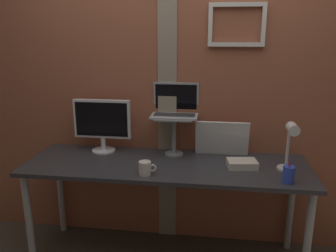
% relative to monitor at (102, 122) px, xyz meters
% --- Properties ---
extents(brick_wall_back, '(3.50, 0.16, 2.64)m').
position_rel_monitor_xyz_m(brick_wall_back, '(0.59, 0.18, 0.31)').
color(brick_wall_back, '#9E563D').
rests_on(brick_wall_back, ground_plane).
extents(desk, '(2.01, 0.63, 0.77)m').
position_rel_monitor_xyz_m(desk, '(0.52, -0.20, -0.32)').
color(desk, '#333338').
rests_on(desk, ground_plane).
extents(monitor, '(0.44, 0.18, 0.41)m').
position_rel_monitor_xyz_m(monitor, '(0.00, 0.00, 0.00)').
color(monitor, white).
rests_on(monitor, desk).
extents(laptop_stand, '(0.28, 0.22, 0.30)m').
position_rel_monitor_xyz_m(laptop_stand, '(0.56, 0.00, -0.04)').
color(laptop_stand, gray).
rests_on(laptop_stand, desk).
extents(laptop, '(0.35, 0.24, 0.24)m').
position_rel_monitor_xyz_m(laptop, '(0.56, 0.06, 0.13)').
color(laptop, '#ADB2B7').
rests_on(laptop, laptop_stand).
extents(whiteboard_panel, '(0.40, 0.07, 0.27)m').
position_rel_monitor_xyz_m(whiteboard_panel, '(0.92, 0.03, -0.11)').
color(whiteboard_panel, white).
rests_on(whiteboard_panel, desk).
extents(desk_lamp, '(0.12, 0.20, 0.35)m').
position_rel_monitor_xyz_m(desk_lamp, '(1.35, -0.25, -0.02)').
color(desk_lamp, white).
rests_on(desk_lamp, desk).
extents(pen_cup, '(0.07, 0.07, 0.17)m').
position_rel_monitor_xyz_m(pen_cup, '(1.32, -0.41, -0.19)').
color(pen_cup, blue).
rests_on(pen_cup, desk).
extents(coffee_mug, '(0.12, 0.08, 0.09)m').
position_rel_monitor_xyz_m(coffee_mug, '(0.42, -0.41, -0.19)').
color(coffee_mug, silver).
rests_on(coffee_mug, desk).
extents(paper_clutter_stack, '(0.22, 0.17, 0.05)m').
position_rel_monitor_xyz_m(paper_clutter_stack, '(1.05, -0.20, -0.21)').
color(paper_clutter_stack, silver).
rests_on(paper_clutter_stack, desk).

